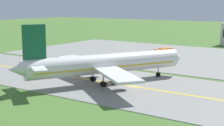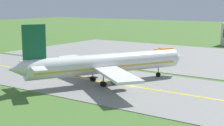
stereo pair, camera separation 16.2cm
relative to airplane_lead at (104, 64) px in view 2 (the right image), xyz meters
The scene contains 5 objects.
ground_plane 7.16m from the airplane_lead, ahead, with size 500.00×500.00×0.00m, color #47702D.
taxiway_strip 7.13m from the airplane_lead, ahead, with size 240.00×28.00×0.10m, color gray.
taxiway_centreline 7.10m from the airplane_lead, ahead, with size 220.00×0.60×0.01m, color yellow.
airplane_lead is the anchor object (origin of this frame).
service_truck_fuel 41.09m from the airplane_lead, 98.55° to the left, with size 4.63×6.26×2.60m.
Camera 2 is at (35.21, -57.93, 16.62)m, focal length 55.35 mm.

